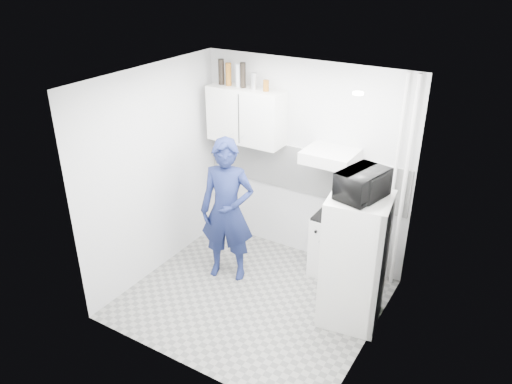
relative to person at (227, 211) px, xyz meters
The scene contains 23 objects.
floor 1.09m from the person, 27.66° to the right, with size 2.80×2.80×0.00m, color gray.
ceiling 1.79m from the person, 27.66° to the right, with size 2.80×2.80×0.00m, color white.
wall_back 1.17m from the person, 61.44° to the left, with size 2.80×2.80×0.00m, color silver.
wall_left 0.99m from the person, 162.32° to the right, with size 2.60×2.60×0.00m, color silver.
wall_right 1.99m from the person, ahead, with size 2.60×2.60×0.00m, color silver.
person is the anchor object (origin of this frame).
stove 1.42m from the person, 32.93° to the left, with size 0.50×0.50×0.80m, color silver.
fridge 1.64m from the person, ahead, with size 0.62×0.62×1.51m, color white.
stove_top 1.33m from the person, 32.93° to the left, with size 0.48×0.48×0.03m, color black.
saucepan 1.33m from the person, 33.24° to the left, with size 0.20×0.20×0.11m, color silver.
microwave 1.79m from the person, ahead, with size 0.35×0.52×0.29m, color black.
bottle_a 1.76m from the person, 126.39° to the left, with size 0.07×0.07×0.32m, color black.
bottle_b 1.71m from the person, 121.01° to the left, with size 0.07×0.07×0.28m, color brown.
bottle_c 1.67m from the person, 112.65° to the left, with size 0.07×0.07×0.28m, color #B2B7BC.
bottle_d 1.67m from the person, 108.45° to the left, with size 0.07×0.07×0.31m, color black.
canister_a 1.61m from the person, 97.84° to the left, with size 0.08×0.08×0.20m, color silver.
canister_b 1.58m from the person, 85.49° to the left, with size 0.07×0.07×0.14m, color brown.
upper_cabinet 1.25m from the person, 105.46° to the left, with size 1.00×0.35×0.70m, color white.
range_hood 1.39m from the person, 36.41° to the left, with size 0.60×0.50×0.14m, color silver.
backsplash 1.13m from the person, 61.06° to the left, with size 2.74×0.03×0.60m, color white.
pipe_a 2.07m from the person, 26.00° to the left, with size 0.05×0.05×2.60m, color silver.
pipe_b 1.97m from the person, 27.57° to the left, with size 0.04×0.04×2.60m, color silver.
ceiling_spot_fixture 2.26m from the person, ahead, with size 0.10×0.10×0.02m, color white.
Camera 1 is at (2.51, -4.07, 3.73)m, focal length 35.00 mm.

